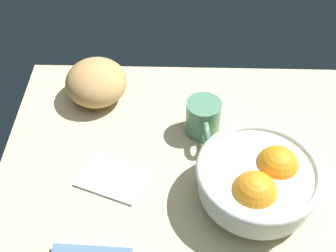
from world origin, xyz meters
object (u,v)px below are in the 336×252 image
Objects in this scene: napkin_spare at (112,177)px; mug at (203,119)px; fruit_bowl at (259,180)px; bread_loaf at (96,82)px.

napkin_spare is 22.43cm from mug.
fruit_bowl is 28.26cm from napkin_spare.
fruit_bowl reaches higher than napkin_spare.
bread_loaf is 25.88cm from mug.
napkin_spare is (5.78, -23.24, -3.97)cm from bread_loaf.
bread_loaf is at bearing 140.45° from fruit_bowl.
fruit_bowl is 19.65cm from mug.
bread_loaf is at bearing 156.62° from mug.
fruit_bowl is 1.80× the size of napkin_spare.
fruit_bowl is 1.58× the size of bread_loaf.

